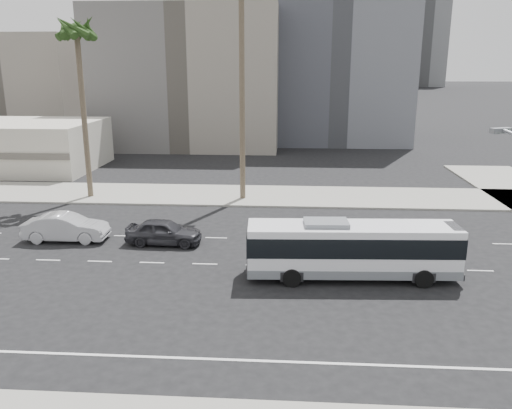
# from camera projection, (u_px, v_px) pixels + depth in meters

# --- Properties ---
(ground) EXTENTS (700.00, 700.00, 0.00)m
(ground) POSITION_uv_depth(u_px,v_px,m) (259.00, 265.00, 28.38)
(ground) COLOR black
(ground) RESTS_ON ground
(sidewalk_north) EXTENTS (120.00, 7.00, 0.15)m
(sidewalk_north) POSITION_uv_depth(u_px,v_px,m) (270.00, 196.00, 43.29)
(sidewalk_north) COLOR gray
(sidewalk_north) RESTS_ON ground
(midrise_beige_west) EXTENTS (24.00, 18.00, 18.00)m
(midrise_beige_west) POSITION_uv_depth(u_px,v_px,m) (191.00, 78.00, 70.11)
(midrise_beige_west) COLOR slate
(midrise_beige_west) RESTS_ON ground
(midrise_gray_center) EXTENTS (20.00, 20.00, 26.00)m
(midrise_gray_center) POSITION_uv_depth(u_px,v_px,m) (335.00, 49.00, 74.55)
(midrise_gray_center) COLOR #4B4D55
(midrise_gray_center) RESTS_ON ground
(midrise_beige_far) EXTENTS (18.00, 16.00, 15.00)m
(midrise_beige_far) POSITION_uv_depth(u_px,v_px,m) (26.00, 88.00, 76.95)
(midrise_beige_far) COLOR slate
(midrise_beige_far) RESTS_ON ground
(civic_tower) EXTENTS (42.00, 42.00, 129.00)m
(civic_tower) POSITION_uv_depth(u_px,v_px,m) (284.00, 8.00, 259.08)
(civic_tower) COLOR silver
(civic_tower) RESTS_ON ground
(highrise_right) EXTENTS (26.00, 26.00, 70.00)m
(highrise_right) POSITION_uv_depth(u_px,v_px,m) (385.00, 11.00, 237.87)
(highrise_right) COLOR #535559
(highrise_right) RESTS_ON ground
(highrise_far) EXTENTS (22.00, 22.00, 60.00)m
(highrise_far) POSITION_uv_depth(u_px,v_px,m) (423.00, 27.00, 266.50)
(highrise_far) COLOR #535559
(highrise_far) RESTS_ON ground
(city_bus) EXTENTS (10.88, 2.93, 3.10)m
(city_bus) POSITION_uv_depth(u_px,v_px,m) (352.00, 248.00, 26.34)
(city_bus) COLOR white
(city_bus) RESTS_ON ground
(car_a) EXTENTS (2.06, 4.73, 1.59)m
(car_a) POSITION_uv_depth(u_px,v_px,m) (164.00, 232.00, 31.62)
(car_a) COLOR #2F2F33
(car_a) RESTS_ON ground
(car_b) EXTENTS (1.96, 5.24, 1.71)m
(car_b) POSITION_uv_depth(u_px,v_px,m) (66.00, 227.00, 32.24)
(car_b) COLOR #B3B3B8
(car_b) RESTS_ON ground
(palm_mid) EXTENTS (4.70, 4.70, 14.53)m
(palm_mid) POSITION_uv_depth(u_px,v_px,m) (77.00, 34.00, 39.55)
(palm_mid) COLOR brown
(palm_mid) RESTS_ON ground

